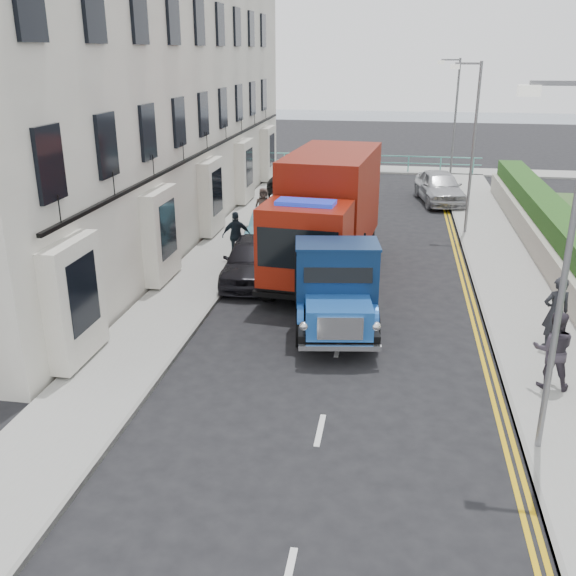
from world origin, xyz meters
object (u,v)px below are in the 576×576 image
Objects in this scene: lamp_far at (453,116)px; bedford_lorry at (336,292)px; lamp_near at (560,257)px; parked_car_front at (252,260)px; red_lorry at (326,212)px; pedestrian_east_near at (556,313)px; lamp_mid at (471,139)px.

lamp_far is 21.64m from bedford_lorry.
lamp_near is 1.00× the size of lamp_far.
lamp_far is (0.00, 26.00, 0.00)m from lamp_near.
red_lorry is at bearing 24.48° from parked_car_front.
red_lorry is (-5.21, -15.91, -1.81)m from lamp_far.
lamp_near is 12.08m from parked_car_front.
lamp_near is 26.00m from lamp_far.
lamp_near is 3.63× the size of pedestrian_east_near.
pedestrian_east_near is at bearing 74.38° from lamp_near.
lamp_far is at bearing 90.00° from lamp_near.
lamp_near is at bearing 60.68° from pedestrian_east_near.
parked_car_front is at bearing 130.74° from lamp_near.
bedford_lorry is 5.70m from pedestrian_east_near.
lamp_near is at bearing -53.04° from parked_car_front.
red_lorry reaches higher than bedford_lorry.
lamp_near is at bearing -57.47° from red_lorry.
bedford_lorry reaches higher than pedestrian_east_near.
bedford_lorry reaches higher than parked_car_front.
lamp_mid is 11.72m from pedestrian_east_near.
lamp_mid is at bearing 53.83° from red_lorry.
bedford_lorry is at bearing -111.64° from lamp_mid.
parked_car_front is (-3.22, 3.82, -0.46)m from bedford_lorry.
lamp_far is 0.87× the size of red_lorry.
parked_car_front is at bearing 121.43° from bedford_lorry.
bedford_lorry is at bearing -101.75° from lamp_far.
lamp_far is 19.07m from parked_car_front.
lamp_near is 7.20m from bedford_lorry.
lamp_near is 1.22× the size of bedford_lorry.
bedford_lorry is (-4.37, 4.99, -2.80)m from lamp_near.
red_lorry is 8.52m from pedestrian_east_near.
parked_car_front is at bearing -146.52° from red_lorry.
lamp_far is at bearing 69.59° from bedford_lorry.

